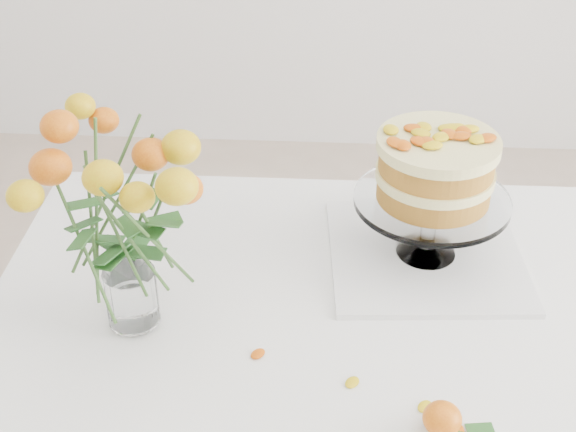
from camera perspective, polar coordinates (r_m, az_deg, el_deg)
name	(u,v)px	position (r m, az deg, el deg)	size (l,w,h in m)	color
table	(425,377)	(1.31, 9.73, -11.25)	(1.43, 0.93, 0.76)	tan
napkin	(425,255)	(1.42, 9.74, -2.74)	(0.33, 0.33, 0.01)	silver
cake_stand	(435,175)	(1.33, 10.40, 2.88)	(0.26, 0.26, 0.23)	white
rose_vase	(118,196)	(1.15, -12.02, 1.38)	(0.27, 0.27, 0.40)	white
loose_rose_far	(443,419)	(1.12, 10.93, -13.98)	(0.09, 0.05, 0.04)	#C34C09
stray_petal_a	(352,383)	(1.17, 4.59, -11.73)	(0.03, 0.02, 0.00)	gold
stray_petal_b	(425,407)	(1.15, 9.71, -13.23)	(0.03, 0.02, 0.00)	gold
stray_petal_c	(457,431)	(1.13, 11.95, -14.71)	(0.03, 0.02, 0.00)	gold
stray_petal_d	(258,354)	(1.21, -2.16, -9.79)	(0.03, 0.02, 0.00)	gold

